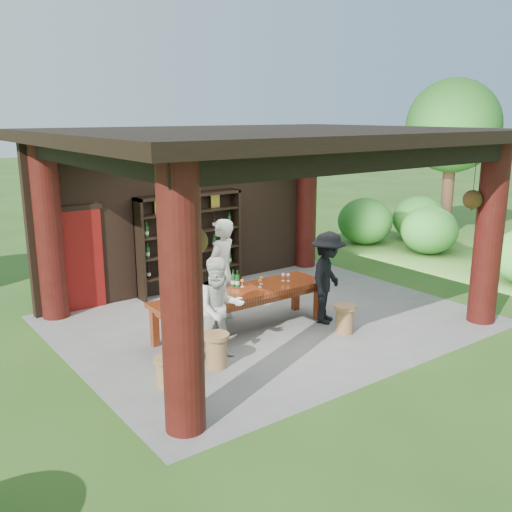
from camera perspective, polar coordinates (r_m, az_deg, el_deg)
ground at (r=10.77m, az=1.27°, el=-6.36°), size 90.00×90.00×0.00m
pavilion at (r=10.56m, az=-0.15°, el=5.19°), size 7.50×6.00×3.60m
wine_shelf at (r=12.30m, az=-6.57°, el=1.34°), size 2.42×0.37×2.13m
tasting_table at (r=10.00m, az=-1.49°, el=-4.16°), size 3.29×0.85×0.75m
stool_near_left at (r=8.76m, az=-4.01°, el=-9.33°), size 0.41×0.41×0.54m
stool_near_right at (r=10.16m, az=8.84°, el=-6.17°), size 0.39×0.39×0.52m
stool_far_left at (r=8.30m, az=-9.07°, el=-11.31°), size 0.33×0.33×0.43m
host at (r=10.44m, az=-3.46°, el=-1.50°), size 0.83×0.71×1.93m
guest_woman at (r=8.89m, az=-3.67°, el=-5.27°), size 0.93×0.80×1.64m
guest_man at (r=10.47m, az=7.16°, el=-2.16°), size 1.27×1.12×1.70m
table_bottles at (r=10.15m, az=-2.47°, el=-2.28°), size 0.30×0.18×0.31m
table_glasses at (r=10.34m, az=1.12°, el=-2.42°), size 0.96×0.28×0.15m
napkin_basket at (r=9.62m, az=-4.65°, el=-3.78°), size 0.26×0.18×0.14m
shrubs at (r=13.48m, az=10.58°, el=0.04°), size 15.68×8.05×1.36m
trees at (r=13.88m, az=10.19°, el=12.24°), size 21.94×10.27×4.80m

